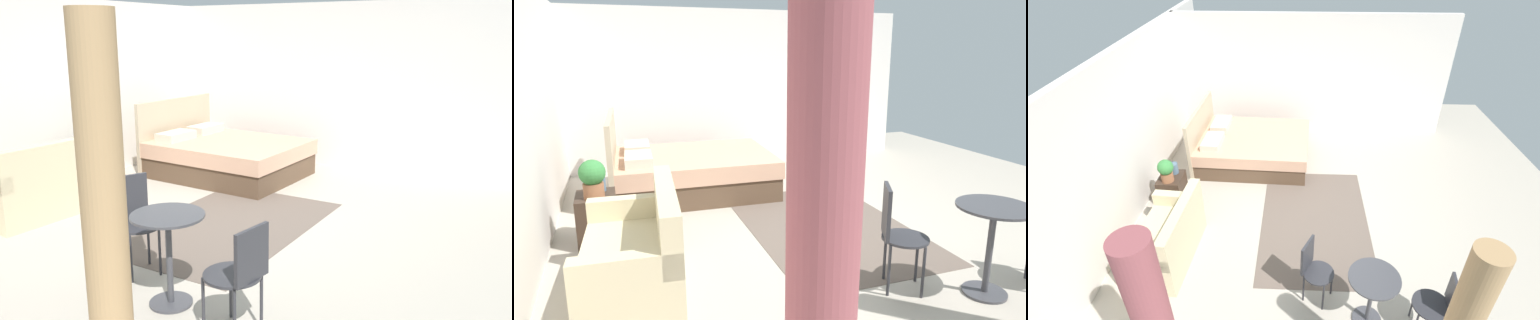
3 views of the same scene
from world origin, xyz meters
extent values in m
cube|color=#B2A899|center=(0.00, 0.00, -0.01)|extent=(9.00, 8.63, 0.02)
cube|color=silver|center=(0.00, 2.82, 1.25)|extent=(9.00, 0.12, 2.51)
cube|color=silver|center=(3.00, 0.00, 1.25)|extent=(0.12, 5.63, 2.51)
cube|color=#66564C|center=(-0.11, -0.02, 0.00)|extent=(2.58, 1.64, 0.01)
cube|color=brown|center=(1.64, 1.09, 0.15)|extent=(1.68, 2.06, 0.30)
cube|color=tan|center=(1.64, 1.09, 0.41)|extent=(1.72, 2.10, 0.22)
cube|color=tan|center=(1.68, 2.12, 0.54)|extent=(1.66, 0.13, 1.08)
cube|color=beige|center=(1.32, 1.82, 0.58)|extent=(0.59, 0.34, 0.12)
cube|color=beige|center=(2.02, 1.80, 0.58)|extent=(0.59, 0.34, 0.12)
cube|color=beige|center=(-0.90, 2.04, 0.22)|extent=(1.36, 0.79, 0.45)
cube|color=beige|center=(-0.92, 1.76, 0.66)|extent=(1.32, 0.23, 0.43)
cube|color=beige|center=(-0.31, 2.00, 0.54)|extent=(0.19, 0.71, 0.18)
cube|color=beige|center=(-1.49, 2.08, 0.54)|extent=(0.19, 0.71, 0.18)
cube|color=#38281E|center=(0.29, 2.30, 0.25)|extent=(0.45, 0.37, 0.50)
cylinder|color=#935B3D|center=(0.19, 2.31, 0.57)|extent=(0.19, 0.19, 0.15)
sphere|color=#387F3D|center=(0.19, 2.31, 0.75)|extent=(0.25, 0.25, 0.25)
cylinder|color=slate|center=(0.41, 2.27, 0.59)|extent=(0.14, 0.14, 0.17)
cylinder|color=#3F3F44|center=(-1.78, -0.58, 0.01)|extent=(0.34, 0.34, 0.02)
cylinder|color=#3F3F44|center=(-1.78, -0.58, 0.36)|extent=(0.05, 0.05, 0.72)
cylinder|color=#3F3F44|center=(-1.78, -0.58, 0.73)|extent=(0.56, 0.56, 0.02)
cylinder|color=#2D2D33|center=(-1.71, -1.09, 0.21)|extent=(0.02, 0.02, 0.43)
cylinder|color=#2D2D33|center=(-1.75, -1.38, 0.21)|extent=(0.02, 0.02, 0.43)
cylinder|color=#2D2D33|center=(-1.87, -1.21, 0.44)|extent=(0.47, 0.47, 0.02)
cube|color=#2D2D33|center=(-1.90, -1.38, 0.63)|extent=(0.33, 0.08, 0.37)
cylinder|color=#2D2D33|center=(-1.67, -0.07, 0.21)|extent=(0.02, 0.02, 0.43)
cylinder|color=#2D2D33|center=(-1.43, -0.18, 0.21)|extent=(0.02, 0.02, 0.43)
cylinder|color=#2D2D33|center=(-1.55, 0.16, 0.21)|extent=(0.02, 0.02, 0.43)
cylinder|color=#2D2D33|center=(-1.32, 0.05, 0.21)|extent=(0.02, 0.02, 0.43)
cylinder|color=#2D2D33|center=(-1.49, -0.01, 0.44)|extent=(0.50, 0.50, 0.02)
cube|color=#2D2D33|center=(-1.42, 0.13, 0.65)|extent=(0.28, 0.16, 0.41)
camera|label=1|loc=(-4.66, -3.03, 2.05)|focal=36.93mm
camera|label=2|loc=(-4.20, 2.10, 1.88)|focal=31.33mm
camera|label=3|loc=(-4.40, 0.28, 3.88)|focal=25.49mm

